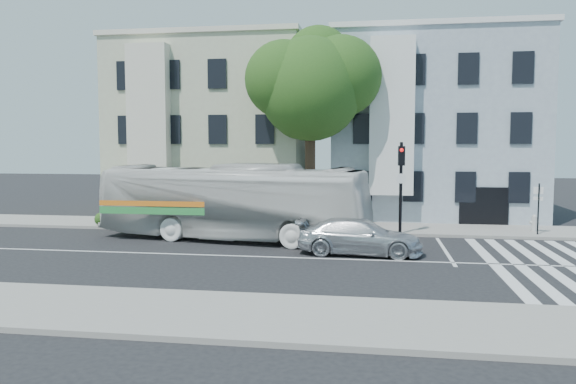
% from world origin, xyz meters
% --- Properties ---
extents(ground, '(120.00, 120.00, 0.00)m').
position_xyz_m(ground, '(0.00, 0.00, 0.00)').
color(ground, black).
rests_on(ground, ground).
extents(sidewalk_far, '(80.00, 4.00, 0.15)m').
position_xyz_m(sidewalk_far, '(0.00, 8.00, 0.07)').
color(sidewalk_far, gray).
rests_on(sidewalk_far, ground).
extents(sidewalk_near, '(80.00, 4.00, 0.15)m').
position_xyz_m(sidewalk_near, '(0.00, -8.00, 0.07)').
color(sidewalk_near, gray).
rests_on(sidewalk_near, ground).
extents(building_left, '(12.00, 10.00, 11.00)m').
position_xyz_m(building_left, '(-7.00, 15.00, 5.50)').
color(building_left, '#AFB194').
rests_on(building_left, ground).
extents(building_right, '(12.00, 10.00, 11.00)m').
position_xyz_m(building_right, '(7.00, 15.00, 5.50)').
color(building_right, '#8D98A8').
rests_on(building_right, ground).
extents(street_tree, '(7.30, 5.90, 11.10)m').
position_xyz_m(street_tree, '(0.06, 8.74, 7.83)').
color(street_tree, '#2D2116').
rests_on(street_tree, ground).
extents(bus, '(5.22, 13.31, 3.61)m').
position_xyz_m(bus, '(-3.15, 3.83, 1.81)').
color(bus, silver).
rests_on(bus, ground).
extents(sedan, '(2.40, 5.23, 1.48)m').
position_xyz_m(sedan, '(2.91, 1.12, 0.74)').
color(sedan, silver).
rests_on(sedan, ground).
extents(hedge, '(8.53, 2.04, 0.70)m').
position_xyz_m(hedge, '(-6.84, 6.30, 0.50)').
color(hedge, '#2C6922').
rests_on(hedge, sidewalk_far).
extents(traffic_signal, '(0.49, 0.55, 4.63)m').
position_xyz_m(traffic_signal, '(4.75, 5.94, 2.99)').
color(traffic_signal, black).
rests_on(traffic_signal, ground).
extents(fire_hydrant, '(0.46, 0.28, 0.85)m').
position_xyz_m(fire_hydrant, '(11.48, 7.81, 0.58)').
color(fire_hydrant, '#B4B3AF').
rests_on(fire_hydrant, sidewalk_far).
extents(far_sign_pole, '(0.44, 0.22, 2.49)m').
position_xyz_m(far_sign_pole, '(11.37, 6.82, 1.73)').
color(far_sign_pole, black).
rests_on(far_sign_pole, sidewalk_far).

